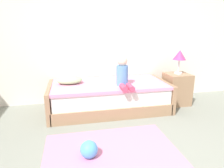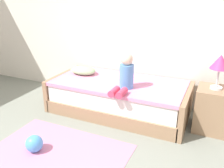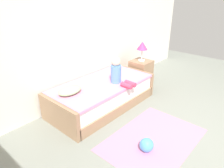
# 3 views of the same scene
# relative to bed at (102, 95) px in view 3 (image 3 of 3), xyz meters

# --- Properties ---
(ground_plane) EXTENTS (9.20, 9.20, 0.00)m
(ground_plane) POSITION_rel_bed_xyz_m (0.14, -2.00, -0.25)
(ground_plane) COLOR gray
(wall_rear) EXTENTS (7.20, 0.10, 2.90)m
(wall_rear) POSITION_rel_bed_xyz_m (0.14, 0.60, 1.20)
(wall_rear) COLOR silver
(wall_rear) RESTS_ON ground
(bed) EXTENTS (2.11, 1.00, 0.50)m
(bed) POSITION_rel_bed_xyz_m (0.00, 0.00, 0.00)
(bed) COLOR #997556
(bed) RESTS_ON ground
(nightstand) EXTENTS (0.44, 0.44, 0.60)m
(nightstand) POSITION_rel_bed_xyz_m (1.35, 0.03, 0.05)
(nightstand) COLOR #997556
(nightstand) RESTS_ON ground
(table_lamp) EXTENTS (0.24, 0.24, 0.45)m
(table_lamp) POSITION_rel_bed_xyz_m (1.35, 0.03, 0.69)
(table_lamp) COLOR silver
(table_lamp) RESTS_ON nightstand
(child_figure) EXTENTS (0.20, 0.51, 0.50)m
(child_figure) POSITION_rel_bed_xyz_m (0.19, -0.23, 0.46)
(child_figure) COLOR #598CD1
(child_figure) RESTS_ON bed
(pillow) EXTENTS (0.44, 0.30, 0.13)m
(pillow) POSITION_rel_bed_xyz_m (-0.68, 0.10, 0.32)
(pillow) COLOR #99CC8C
(pillow) RESTS_ON bed
(toy_ball) EXTENTS (0.21, 0.21, 0.21)m
(toy_ball) POSITION_rel_bed_xyz_m (-0.50, -1.35, -0.14)
(toy_ball) COLOR #4C99E5
(toy_ball) RESTS_ON ground
(area_rug) EXTENTS (1.60, 1.10, 0.01)m
(area_rug) POSITION_rel_bed_xyz_m (-0.23, -1.30, -0.24)
(area_rug) COLOR pink
(area_rug) RESTS_ON ground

